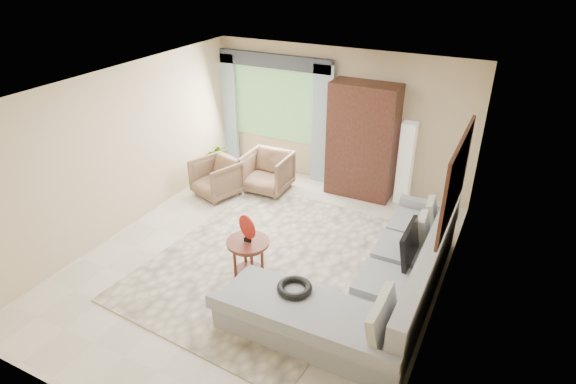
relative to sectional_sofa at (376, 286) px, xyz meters
The scene contains 17 objects.
ground 1.81m from the sectional_sofa, behind, with size 6.00×6.00×0.00m, color silver.
area_rug 1.75m from the sectional_sofa, behind, with size 3.00×4.00×0.02m, color beige.
sectional_sofa is the anchor object (origin of this frame).
tv_screen 0.71m from the sectional_sofa, 61.86° to the left, with size 0.06×0.74×0.48m, color black.
garden_hose 1.14m from the sectional_sofa, 134.77° to the right, with size 0.43×0.43×0.09m, color black.
coffee_table 1.78m from the sectional_sofa, behind, with size 0.59×0.59×0.59m.
red_disc 1.86m from the sectional_sofa, behind, with size 0.34×0.34×0.03m, color #9E180F.
armchair_left 3.94m from the sectional_sofa, 155.36° to the left, with size 0.75×0.77×0.70m, color brown.
armchair_right 3.60m from the sectional_sofa, 141.71° to the left, with size 0.80×0.83×0.75m, color brown.
potted_plant 4.93m from the sectional_sofa, 148.38° to the left, with size 0.52×0.45×0.58m, color #999999.
armoire 3.24m from the sectional_sofa, 113.06° to the left, with size 1.20×0.55×2.10m, color black.
floor_lamp 3.03m from the sectional_sofa, 98.33° to the left, with size 0.24×0.24×1.50m, color silver.
window 4.58m from the sectional_sofa, 134.87° to the left, with size 1.80×0.04×1.40m, color #669E59.
curtain_left 5.25m from the sectional_sofa, 143.84° to the left, with size 0.40×0.08×2.30m, color #9EB7CC.
curtain_right 3.80m from the sectional_sofa, 124.27° to the left, with size 0.40×0.08×2.30m, color #9EB7CC.
valance 4.81m from the sectional_sofa, 135.52° to the left, with size 2.40×0.12×0.26m, color #1E232D.
wall_mirror 1.70m from the sectional_sofa, 37.80° to the left, with size 0.05×1.70×1.05m.
Camera 1 is at (2.99, -5.08, 4.22)m, focal length 30.00 mm.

